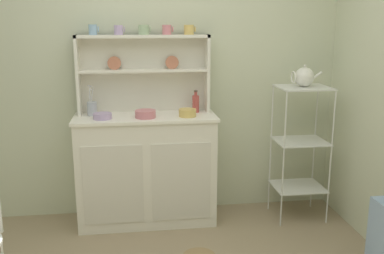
% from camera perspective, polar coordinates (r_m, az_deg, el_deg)
% --- Properties ---
extents(wall_back, '(3.84, 0.05, 2.50)m').
position_cam_1_polar(wall_back, '(3.80, -5.09, 7.18)').
color(wall_back, beige).
rests_on(wall_back, ground).
extents(hutch_cabinet, '(1.15, 0.45, 0.92)m').
position_cam_1_polar(hutch_cabinet, '(3.72, -5.90, -5.31)').
color(hutch_cabinet, white).
rests_on(hutch_cabinet, ground).
extents(hutch_shelf_unit, '(1.08, 0.18, 0.64)m').
position_cam_1_polar(hutch_shelf_unit, '(3.70, -6.30, 7.72)').
color(hutch_shelf_unit, silver).
rests_on(hutch_shelf_unit, hutch_cabinet).
extents(bakers_rack, '(0.42, 0.36, 1.14)m').
position_cam_1_polar(bakers_rack, '(3.83, 13.87, -1.42)').
color(bakers_rack, silver).
rests_on(bakers_rack, ground).
extents(cup_sky_0, '(0.08, 0.06, 0.08)m').
position_cam_1_polar(cup_sky_0, '(3.65, -12.68, 12.18)').
color(cup_sky_0, '#8EB2D1').
rests_on(cup_sky_0, hutch_shelf_unit).
extents(cup_lilac_1, '(0.09, 0.07, 0.08)m').
position_cam_1_polar(cup_lilac_1, '(3.64, -9.46, 12.28)').
color(cup_lilac_1, '#B79ECC').
rests_on(cup_lilac_1, hutch_shelf_unit).
extents(cup_sage_2, '(0.10, 0.08, 0.08)m').
position_cam_1_polar(cup_sage_2, '(3.64, -6.24, 12.39)').
color(cup_sage_2, '#9EB78E').
rests_on(cup_sage_2, hutch_shelf_unit).
extents(cup_rose_3, '(0.09, 0.07, 0.08)m').
position_cam_1_polar(cup_rose_3, '(3.65, -3.24, 12.45)').
color(cup_rose_3, '#D17A84').
rests_on(cup_rose_3, hutch_shelf_unit).
extents(cup_gold_4, '(0.09, 0.08, 0.08)m').
position_cam_1_polar(cup_gold_4, '(3.67, -0.38, 12.48)').
color(cup_gold_4, '#DBB760').
rests_on(cup_gold_4, hutch_shelf_unit).
extents(bowl_mixing_large, '(0.15, 0.15, 0.05)m').
position_cam_1_polar(bowl_mixing_large, '(3.53, -11.52, 1.40)').
color(bowl_mixing_large, '#B79ECC').
rests_on(bowl_mixing_large, hutch_cabinet).
extents(bowl_floral_medium, '(0.16, 0.16, 0.06)m').
position_cam_1_polar(bowl_floral_medium, '(3.52, -6.04, 1.69)').
color(bowl_floral_medium, '#D17A84').
rests_on(bowl_floral_medium, hutch_cabinet).
extents(bowl_cream_small, '(0.14, 0.14, 0.06)m').
position_cam_1_polar(bowl_cream_small, '(3.54, -0.59, 1.85)').
color(bowl_cream_small, '#DBB760').
rests_on(bowl_cream_small, hutch_cabinet).
extents(jam_bottle, '(0.06, 0.06, 0.18)m').
position_cam_1_polar(jam_bottle, '(3.70, 0.48, 3.10)').
color(jam_bottle, '#B74C47').
rests_on(jam_bottle, hutch_cabinet).
extents(utensil_jar, '(0.08, 0.08, 0.25)m').
position_cam_1_polar(utensil_jar, '(3.67, -12.80, 2.41)').
color(utensil_jar, '#B2B7C6').
rests_on(utensil_jar, hutch_cabinet).
extents(porcelain_teapot, '(0.25, 0.16, 0.18)m').
position_cam_1_polar(porcelain_teapot, '(3.73, 14.30, 6.29)').
color(porcelain_teapot, white).
rests_on(porcelain_teapot, bakers_rack).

